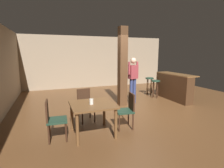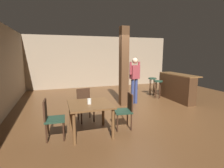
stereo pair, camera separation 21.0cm
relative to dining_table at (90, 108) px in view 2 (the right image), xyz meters
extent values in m
plane|color=brown|center=(1.74, 1.28, -0.62)|extent=(10.80, 10.80, 0.00)
cube|color=gray|center=(1.74, 5.78, 0.78)|extent=(8.00, 0.10, 2.80)
cube|color=#4C301C|center=(1.61, 1.94, 0.78)|extent=(0.28, 0.28, 2.80)
cube|color=brown|center=(0.00, 0.00, 0.10)|extent=(0.98, 0.98, 0.04)
cylinder|color=brown|center=(0.42, 0.42, -0.27)|extent=(0.07, 0.07, 0.69)
cylinder|color=brown|center=(-0.42, 0.42, -0.27)|extent=(0.07, 0.07, 0.69)
cylinder|color=brown|center=(0.42, -0.42, -0.27)|extent=(0.07, 0.07, 0.69)
cylinder|color=brown|center=(-0.42, -0.42, -0.27)|extent=(0.07, 0.07, 0.69)
cube|color=#1E3828|center=(0.83, 0.03, -0.17)|extent=(0.47, 0.47, 0.04)
cube|color=#382114|center=(1.02, 0.01, 0.06)|extent=(0.08, 0.38, 0.45)
cylinder|color=#382114|center=(0.63, -0.12, -0.39)|extent=(0.04, 0.04, 0.43)
cylinder|color=#382114|center=(0.67, 0.23, -0.39)|extent=(0.04, 0.04, 0.43)
cylinder|color=#382114|center=(0.98, -0.16, -0.39)|extent=(0.04, 0.04, 0.43)
cylinder|color=#382114|center=(1.02, 0.19, -0.39)|extent=(0.04, 0.04, 0.43)
cube|color=#1E3828|center=(0.02, 0.79, -0.17)|extent=(0.47, 0.47, 0.04)
cube|color=#382114|center=(-0.01, 0.98, 0.06)|extent=(0.38, 0.09, 0.45)
cylinder|color=#382114|center=(0.22, 0.64, -0.39)|extent=(0.04, 0.04, 0.43)
cylinder|color=#382114|center=(-0.13, 0.59, -0.39)|extent=(0.04, 0.04, 0.43)
cylinder|color=#382114|center=(0.17, 0.99, -0.39)|extent=(0.04, 0.04, 0.43)
cylinder|color=#382114|center=(-0.18, 0.94, -0.39)|extent=(0.04, 0.04, 0.43)
cube|color=#1E3828|center=(-0.79, -0.02, -0.17)|extent=(0.44, 0.44, 0.04)
cube|color=#382114|center=(-0.98, 0.00, 0.06)|extent=(0.06, 0.38, 0.45)
cylinder|color=#382114|center=(-0.61, 0.15, -0.39)|extent=(0.04, 0.04, 0.43)
cylinder|color=#382114|center=(-0.63, -0.20, -0.39)|extent=(0.04, 0.04, 0.43)
cylinder|color=#382114|center=(-0.96, 0.17, -0.39)|extent=(0.04, 0.04, 0.43)
cylinder|color=#382114|center=(-0.98, -0.18, -0.39)|extent=(0.04, 0.04, 0.43)
cylinder|color=silver|center=(-0.03, -0.03, 0.18)|extent=(0.09, 0.09, 0.12)
cube|color=maroon|center=(2.05, 1.98, 0.58)|extent=(0.38, 0.27, 0.50)
sphere|color=tan|center=(2.05, 1.98, 1.00)|extent=(0.25, 0.25, 0.21)
cylinder|color=navy|center=(2.13, 1.99, -0.14)|extent=(0.14, 0.14, 0.95)
cylinder|color=navy|center=(1.97, 1.96, -0.14)|extent=(0.14, 0.14, 0.95)
cylinder|color=maroon|center=(2.24, 2.02, 0.73)|extent=(0.10, 0.10, 0.46)
cylinder|color=maroon|center=(1.86, 1.93, 0.73)|extent=(0.10, 0.10, 0.46)
cube|color=brown|center=(3.96, 1.91, 0.43)|extent=(0.56, 1.86, 0.04)
cube|color=#422816|center=(3.86, 1.91, -0.11)|extent=(0.36, 1.86, 1.03)
cylinder|color=#1E3828|center=(3.35, 2.40, 0.11)|extent=(0.37, 0.37, 0.05)
torus|color=#382114|center=(3.35, 2.40, -0.36)|extent=(0.26, 0.26, 0.02)
cylinder|color=#382114|center=(3.35, 2.52, -0.27)|extent=(0.03, 0.03, 0.71)
cylinder|color=#382114|center=(3.35, 2.28, -0.27)|extent=(0.03, 0.03, 0.71)
cylinder|color=#382114|center=(3.47, 2.40, -0.27)|extent=(0.03, 0.03, 0.71)
cylinder|color=#382114|center=(3.23, 2.40, -0.27)|extent=(0.03, 0.03, 0.71)
cylinder|color=#1E3828|center=(3.40, 2.97, 0.15)|extent=(0.37, 0.37, 0.05)
torus|color=#422816|center=(3.40, 2.97, -0.35)|extent=(0.26, 0.26, 0.02)
cylinder|color=#422816|center=(3.40, 3.09, -0.25)|extent=(0.03, 0.03, 0.74)
cylinder|color=#422816|center=(3.40, 2.85, -0.25)|extent=(0.03, 0.03, 0.74)
cylinder|color=#422816|center=(3.52, 2.97, -0.25)|extent=(0.03, 0.03, 0.74)
cylinder|color=#422816|center=(3.28, 2.97, -0.25)|extent=(0.03, 0.03, 0.74)
camera|label=1|loc=(-0.92, -3.80, 1.26)|focal=28.00mm
camera|label=2|loc=(-0.72, -3.87, 1.26)|focal=28.00mm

